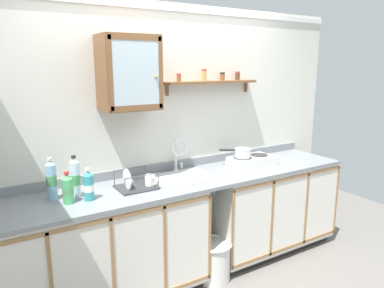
{
  "coord_description": "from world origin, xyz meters",
  "views": [
    {
      "loc": [
        -1.54,
        -2.29,
        1.89
      ],
      "look_at": [
        0.12,
        0.43,
        1.19
      ],
      "focal_mm": 33.73,
      "sensor_mm": 36.0,
      "label": 1
    }
  ],
  "objects_px": {
    "bottle_detergent_teal_3": "(88,186)",
    "mug": "(150,181)",
    "sink": "(184,180)",
    "hot_plate_stove": "(252,161)",
    "wall_cabinet": "(129,73)",
    "trash_bin": "(214,260)",
    "saucepan": "(242,153)",
    "bottle_water_blue_1": "(51,180)",
    "bottle_soda_green_2": "(68,189)",
    "bottle_water_clear_0": "(75,178)",
    "dish_rack": "(135,185)"
  },
  "relations": [
    {
      "from": "dish_rack",
      "to": "wall_cabinet",
      "type": "xyz_separation_m",
      "value": [
        0.05,
        0.17,
        0.88
      ]
    },
    {
      "from": "sink",
      "to": "wall_cabinet",
      "type": "xyz_separation_m",
      "value": [
        -0.43,
        0.12,
        0.93
      ]
    },
    {
      "from": "bottle_detergent_teal_3",
      "to": "dish_rack",
      "type": "height_order",
      "value": "bottle_detergent_teal_3"
    },
    {
      "from": "dish_rack",
      "to": "wall_cabinet",
      "type": "bearing_deg",
      "value": 72.05
    },
    {
      "from": "trash_bin",
      "to": "mug",
      "type": "bearing_deg",
      "value": 160.24
    },
    {
      "from": "saucepan",
      "to": "wall_cabinet",
      "type": "distance_m",
      "value": 1.34
    },
    {
      "from": "trash_bin",
      "to": "wall_cabinet",
      "type": "bearing_deg",
      "value": 147.1
    },
    {
      "from": "mug",
      "to": "trash_bin",
      "type": "bearing_deg",
      "value": -19.76
    },
    {
      "from": "sink",
      "to": "bottle_water_clear_0",
      "type": "height_order",
      "value": "sink"
    },
    {
      "from": "saucepan",
      "to": "bottle_detergent_teal_3",
      "type": "bearing_deg",
      "value": -175.93
    },
    {
      "from": "dish_rack",
      "to": "mug",
      "type": "distance_m",
      "value": 0.13
    },
    {
      "from": "hot_plate_stove",
      "to": "wall_cabinet",
      "type": "xyz_separation_m",
      "value": [
        -1.2,
        0.14,
        0.86
      ]
    },
    {
      "from": "saucepan",
      "to": "mug",
      "type": "xyz_separation_m",
      "value": [
        -1.02,
        -0.07,
        -0.09
      ]
    },
    {
      "from": "saucepan",
      "to": "hot_plate_stove",
      "type": "bearing_deg",
      "value": -12.16
    },
    {
      "from": "bottle_water_blue_1",
      "to": "bottle_soda_green_2",
      "type": "bearing_deg",
      "value": -57.66
    },
    {
      "from": "sink",
      "to": "bottle_water_clear_0",
      "type": "distance_m",
      "value": 0.95
    },
    {
      "from": "bottle_water_blue_1",
      "to": "bottle_soda_green_2",
      "type": "xyz_separation_m",
      "value": [
        0.08,
        -0.13,
        -0.04
      ]
    },
    {
      "from": "hot_plate_stove",
      "to": "wall_cabinet",
      "type": "distance_m",
      "value": 1.48
    },
    {
      "from": "bottle_detergent_teal_3",
      "to": "hot_plate_stove",
      "type": "bearing_deg",
      "value": 2.96
    },
    {
      "from": "bottle_detergent_teal_3",
      "to": "mug",
      "type": "xyz_separation_m",
      "value": [
        0.51,
        0.03,
        -0.06
      ]
    },
    {
      "from": "bottle_water_clear_0",
      "to": "trash_bin",
      "type": "xyz_separation_m",
      "value": [
        1.09,
        -0.26,
        -0.87
      ]
    },
    {
      "from": "mug",
      "to": "bottle_detergent_teal_3",
      "type": "bearing_deg",
      "value": -176.08
    },
    {
      "from": "bottle_detergent_teal_3",
      "to": "dish_rack",
      "type": "relative_size",
      "value": 0.8
    },
    {
      "from": "sink",
      "to": "hot_plate_stove",
      "type": "height_order",
      "value": "sink"
    },
    {
      "from": "sink",
      "to": "bottle_water_blue_1",
      "type": "height_order",
      "value": "sink"
    },
    {
      "from": "saucepan",
      "to": "bottle_soda_green_2",
      "type": "distance_m",
      "value": 1.67
    },
    {
      "from": "sink",
      "to": "wall_cabinet",
      "type": "bearing_deg",
      "value": 163.93
    },
    {
      "from": "wall_cabinet",
      "to": "trash_bin",
      "type": "distance_m",
      "value": 1.78
    },
    {
      "from": "hot_plate_stove",
      "to": "mug",
      "type": "xyz_separation_m",
      "value": [
        -1.13,
        -0.05,
        0.01
      ]
    },
    {
      "from": "bottle_water_blue_1",
      "to": "wall_cabinet",
      "type": "relative_size",
      "value": 0.54
    },
    {
      "from": "bottle_water_blue_1",
      "to": "dish_rack",
      "type": "height_order",
      "value": "bottle_water_blue_1"
    },
    {
      "from": "dish_rack",
      "to": "mug",
      "type": "xyz_separation_m",
      "value": [
        0.13,
        -0.03,
        0.02
      ]
    },
    {
      "from": "hot_plate_stove",
      "to": "bottle_soda_green_2",
      "type": "xyz_separation_m",
      "value": [
        -1.78,
        -0.07,
        0.06
      ]
    },
    {
      "from": "bottle_soda_green_2",
      "to": "wall_cabinet",
      "type": "bearing_deg",
      "value": 20.47
    },
    {
      "from": "sink",
      "to": "dish_rack",
      "type": "relative_size",
      "value": 1.66
    },
    {
      "from": "sink",
      "to": "saucepan",
      "type": "distance_m",
      "value": 0.68
    },
    {
      "from": "bottle_soda_green_2",
      "to": "wall_cabinet",
      "type": "xyz_separation_m",
      "value": [
        0.58,
        0.22,
        0.8
      ]
    },
    {
      "from": "mug",
      "to": "dish_rack",
      "type": "bearing_deg",
      "value": 168.67
    },
    {
      "from": "bottle_water_clear_0",
      "to": "bottle_water_blue_1",
      "type": "xyz_separation_m",
      "value": [
        -0.16,
        0.03,
        0.0
      ]
    },
    {
      "from": "hot_plate_stove",
      "to": "dish_rack",
      "type": "bearing_deg",
      "value": -178.87
    },
    {
      "from": "bottle_water_blue_1",
      "to": "wall_cabinet",
      "type": "xyz_separation_m",
      "value": [
        0.66,
        0.09,
        0.76
      ]
    },
    {
      "from": "trash_bin",
      "to": "bottle_water_blue_1",
      "type": "bearing_deg",
      "value": 166.85
    },
    {
      "from": "wall_cabinet",
      "to": "hot_plate_stove",
      "type": "bearing_deg",
      "value": -6.84
    },
    {
      "from": "dish_rack",
      "to": "sink",
      "type": "bearing_deg",
      "value": 5.18
    },
    {
      "from": "dish_rack",
      "to": "bottle_water_clear_0",
      "type": "bearing_deg",
      "value": 173.24
    },
    {
      "from": "hot_plate_stove",
      "to": "mug",
      "type": "height_order",
      "value": "mug"
    },
    {
      "from": "bottle_detergent_teal_3",
      "to": "sink",
      "type": "bearing_deg",
      "value": 6.83
    },
    {
      "from": "saucepan",
      "to": "bottle_soda_green_2",
      "type": "bearing_deg",
      "value": -176.67
    },
    {
      "from": "trash_bin",
      "to": "bottle_soda_green_2",
      "type": "bearing_deg",
      "value": 172.14
    },
    {
      "from": "bottle_water_blue_1",
      "to": "bottle_soda_green_2",
      "type": "distance_m",
      "value": 0.16
    }
  ]
}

